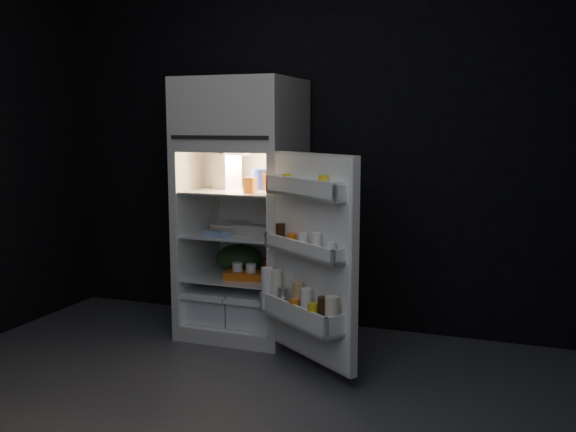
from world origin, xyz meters
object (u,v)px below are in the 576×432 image
at_px(fridge_door, 309,261).
at_px(milk_jug, 227,172).
at_px(egg_carton, 254,230).
at_px(yogurt_tray, 246,275).
at_px(refrigerator, 244,199).

relative_size(fridge_door, milk_jug, 5.08).
bearing_deg(milk_jug, fridge_door, -11.01).
height_order(egg_carton, yogurt_tray, egg_carton).
xyz_separation_m(refrigerator, fridge_door, (0.68, -0.60, -0.27)).
bearing_deg(egg_carton, milk_jug, 162.17).
bearing_deg(fridge_door, yogurt_tray, 144.11).
height_order(refrigerator, fridge_door, refrigerator).
bearing_deg(refrigerator, yogurt_tray, -63.02).
xyz_separation_m(refrigerator, milk_jug, (-0.11, -0.03, 0.19)).
distance_m(fridge_door, milk_jug, 1.08).
height_order(refrigerator, egg_carton, refrigerator).
bearing_deg(yogurt_tray, milk_jug, 136.30).
xyz_separation_m(fridge_door, yogurt_tray, (-0.60, 0.43, -0.23)).
relative_size(milk_jug, egg_carton, 0.85).
bearing_deg(yogurt_tray, fridge_door, -45.69).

